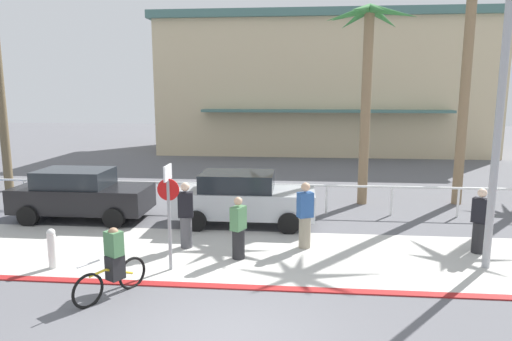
# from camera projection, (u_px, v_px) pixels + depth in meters

# --- Properties ---
(ground_plane) EXTENTS (80.00, 80.00, 0.00)m
(ground_plane) POSITION_uv_depth(u_px,v_px,m) (266.00, 202.00, 17.61)
(ground_plane) COLOR #5B5B60
(sidewalk_strip) EXTENTS (44.00, 4.00, 0.02)m
(sidewalk_strip) POSITION_uv_depth(u_px,v_px,m) (250.00, 255.00, 11.92)
(sidewalk_strip) COLOR beige
(sidewalk_strip) RESTS_ON ground
(curb_paint) EXTENTS (44.00, 0.24, 0.03)m
(curb_paint) POSITION_uv_depth(u_px,v_px,m) (241.00, 287.00, 9.96)
(curb_paint) COLOR maroon
(curb_paint) RESTS_ON ground
(building_backdrop) EXTENTS (22.50, 9.76, 9.21)m
(building_backdrop) POSITION_uv_depth(u_px,v_px,m) (322.00, 85.00, 32.41)
(building_backdrop) COLOR beige
(building_backdrop) RESTS_ON ground
(rail_fence) EXTENTS (22.22, 0.08, 1.04)m
(rail_fence) POSITION_uv_depth(u_px,v_px,m) (263.00, 189.00, 15.99)
(rail_fence) COLOR white
(rail_fence) RESTS_ON ground
(stop_sign_bike_lane) EXTENTS (0.52, 0.56, 2.56)m
(stop_sign_bike_lane) POSITION_uv_depth(u_px,v_px,m) (169.00, 202.00, 10.65)
(stop_sign_bike_lane) COLOR gray
(stop_sign_bike_lane) RESTS_ON ground
(bollard_1) EXTENTS (0.20, 0.20, 1.00)m
(bollard_1) POSITION_uv_depth(u_px,v_px,m) (52.00, 248.00, 10.96)
(bollard_1) COLOR white
(bollard_1) RESTS_ON ground
(streetlight_curb) EXTENTS (0.24, 2.54, 7.50)m
(streetlight_curb) POSITION_uv_depth(u_px,v_px,m) (506.00, 90.00, 10.11)
(streetlight_curb) COLOR #9EA0A5
(streetlight_curb) RESTS_ON ground
(palm_tree_2) EXTENTS (3.18, 3.16, 7.29)m
(palm_tree_2) POSITION_uv_depth(u_px,v_px,m) (368.00, 52.00, 16.40)
(palm_tree_2) COLOR #846B4C
(palm_tree_2) RESTS_ON ground
(palm_tree_3) EXTENTS (3.71, 2.81, 9.51)m
(palm_tree_3) POSITION_uv_depth(u_px,v_px,m) (472.00, 11.00, 16.13)
(palm_tree_3) COLOR #846B4C
(palm_tree_3) RESTS_ON ground
(car_black_1) EXTENTS (4.40, 2.02, 1.69)m
(car_black_1) POSITION_uv_depth(u_px,v_px,m) (81.00, 194.00, 15.10)
(car_black_1) COLOR black
(car_black_1) RESTS_ON ground
(car_silver_2) EXTENTS (4.40, 2.02, 1.69)m
(car_silver_2) POSITION_uv_depth(u_px,v_px,m) (244.00, 198.00, 14.55)
(car_silver_2) COLOR #B2B7BC
(car_silver_2) RESTS_ON ground
(cyclist_yellow_0) EXTENTS (0.97, 1.60, 1.50)m
(cyclist_yellow_0) POSITION_uv_depth(u_px,v_px,m) (113.00, 264.00, 9.48)
(cyclist_yellow_0) COLOR black
(cyclist_yellow_0) RESTS_ON ground
(pedestrian_0) EXTENTS (0.47, 0.43, 1.83)m
(pedestrian_0) POSITION_uv_depth(u_px,v_px,m) (305.00, 218.00, 12.32)
(pedestrian_0) COLOR gray
(pedestrian_0) RESTS_ON ground
(pedestrian_1) EXTENTS (0.48, 0.45, 1.76)m
(pedestrian_1) POSITION_uv_depth(u_px,v_px,m) (480.00, 224.00, 11.93)
(pedestrian_1) COLOR #232326
(pedestrian_1) RESTS_ON ground
(pedestrian_2) EXTENTS (0.43, 0.47, 1.63)m
(pedestrian_2) POSITION_uv_depth(u_px,v_px,m) (238.00, 231.00, 11.53)
(pedestrian_2) COLOR #232326
(pedestrian_2) RESTS_ON ground
(pedestrian_3) EXTENTS (0.44, 0.37, 1.83)m
(pedestrian_3) POSITION_uv_depth(u_px,v_px,m) (186.00, 218.00, 12.35)
(pedestrian_3) COLOR #4C4C51
(pedestrian_3) RESTS_ON ground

